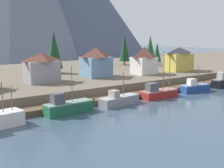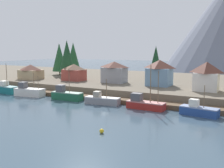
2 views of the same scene
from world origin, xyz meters
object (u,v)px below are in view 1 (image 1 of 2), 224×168
(fishing_boat_black, at_px, (222,82))
(house_yellow, at_px, (179,59))
(fishing_boat_red, at_px, (158,93))
(conifer_back_right, at_px, (150,48))
(conifer_near_right, at_px, (54,50))
(house_grey, at_px, (42,67))
(conifer_near_left, at_px, (157,52))
(fishing_boat_grey, at_px, (119,100))
(fishing_boat_blue, at_px, (195,87))
(fishing_boat_green, at_px, (68,107))
(house_blue, at_px, (96,62))
(house_white, at_px, (144,60))
(conifer_back_left, at_px, (124,48))

(fishing_boat_black, height_order, house_yellow, house_yellow)
(fishing_boat_red, relative_size, conifer_back_right, 0.96)
(house_yellow, bearing_deg, conifer_near_right, 152.40)
(house_grey, height_order, conifer_near_right, conifer_near_right)
(conifer_near_left, relative_size, conifer_near_right, 0.68)
(fishing_boat_red, distance_m, conifer_back_right, 46.52)
(fishing_boat_grey, bearing_deg, conifer_near_left, 30.41)
(fishing_boat_blue, bearing_deg, fishing_boat_green, -172.29)
(fishing_boat_black, relative_size, house_blue, 1.22)
(fishing_boat_grey, height_order, conifer_near_right, conifer_near_right)
(house_blue, height_order, house_grey, house_blue)
(house_grey, distance_m, conifer_back_right, 50.30)
(fishing_boat_blue, bearing_deg, house_blue, 135.10)
(fishing_boat_black, relative_size, conifer_near_right, 0.78)
(fishing_boat_grey, bearing_deg, house_blue, 62.28)
(conifer_back_right, bearing_deg, house_yellow, -110.98)
(fishing_boat_red, distance_m, house_white, 19.07)
(fishing_boat_red, relative_size, house_grey, 1.31)
(house_grey, height_order, conifer_near_left, conifer_near_left)
(conifer_near_left, height_order, conifer_back_right, conifer_back_right)
(fishing_boat_red, bearing_deg, conifer_back_left, 63.16)
(fishing_boat_red, bearing_deg, fishing_boat_grey, -176.68)
(fishing_boat_black, xyz_separation_m, conifer_back_left, (-1.71, 36.67, 7.10))
(house_grey, bearing_deg, conifer_back_left, 25.30)
(fishing_boat_red, xyz_separation_m, conifer_back_right, (30.35, 34.57, 6.96))
(house_grey, bearing_deg, fishing_boat_grey, -70.10)
(fishing_boat_blue, height_order, conifer_back_left, conifer_back_left)
(house_grey, bearing_deg, house_white, -6.85)
(conifer_back_left, bearing_deg, fishing_boat_blue, -103.78)
(house_grey, bearing_deg, fishing_boat_green, -101.33)
(fishing_boat_grey, bearing_deg, house_grey, 103.63)
(house_blue, xyz_separation_m, conifer_back_right, (33.38, 15.80, 1.85))
(house_white, xyz_separation_m, conifer_back_left, (10.27, 21.06, 2.18))
(house_white, bearing_deg, house_yellow, -3.44)
(house_grey, bearing_deg, house_yellow, -5.77)
(conifer_near_right, bearing_deg, house_white, -40.12)
(conifer_near_left, bearing_deg, conifer_near_right, 174.63)
(fishing_boat_green, bearing_deg, fishing_boat_black, -2.68)
(house_white, height_order, conifer_near_left, conifer_near_left)
(fishing_boat_grey, relative_size, fishing_boat_black, 0.95)
(fishing_boat_green, xyz_separation_m, fishing_boat_red, (21.07, -0.02, -0.11))
(conifer_back_right, bearing_deg, conifer_near_right, -174.61)
(fishing_boat_grey, xyz_separation_m, fishing_boat_blue, (21.74, -0.07, 0.04))
(conifer_back_right, bearing_deg, conifer_back_left, 169.31)
(conifer_back_left, bearing_deg, house_blue, -142.78)
(fishing_boat_green, distance_m, conifer_near_left, 55.58)
(house_blue, relative_size, house_grey, 1.00)
(house_grey, height_order, conifer_back_left, conifer_back_left)
(fishing_boat_green, height_order, house_grey, house_grey)
(fishing_boat_green, bearing_deg, house_white, 23.97)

